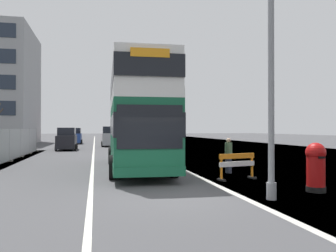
{
  "coord_description": "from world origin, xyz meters",
  "views": [
    {
      "loc": [
        -2.15,
        -10.12,
        2.08
      ],
      "look_at": [
        1.08,
        5.11,
        2.2
      ],
      "focal_mm": 36.76,
      "sensor_mm": 36.0,
      "label": 1
    }
  ],
  "objects_px": {
    "car_oncoming_near": "(67,140)",
    "car_receding_mid": "(110,137)",
    "lamppost_foreground": "(271,62)",
    "car_receding_far": "(74,136)",
    "car_far_side": "(73,136)",
    "double_decker_bus": "(137,116)",
    "roadworks_barrier": "(237,163)",
    "red_pillar_postbox": "(316,165)",
    "pedestrian_at_kerb": "(229,155)"
  },
  "relations": [
    {
      "from": "red_pillar_postbox",
      "to": "car_receding_far",
      "type": "height_order",
      "value": "car_receding_far"
    },
    {
      "from": "roadworks_barrier",
      "to": "car_receding_mid",
      "type": "relative_size",
      "value": 0.42
    },
    {
      "from": "roadworks_barrier",
      "to": "car_far_side",
      "type": "relative_size",
      "value": 0.42
    },
    {
      "from": "car_receding_mid",
      "to": "car_receding_far",
      "type": "xyz_separation_m",
      "value": [
        -4.45,
        7.7,
        -0.07
      ]
    },
    {
      "from": "red_pillar_postbox",
      "to": "car_receding_mid",
      "type": "xyz_separation_m",
      "value": [
        -5.45,
        31.0,
        0.2
      ]
    },
    {
      "from": "lamppost_foreground",
      "to": "pedestrian_at_kerb",
      "type": "bearing_deg",
      "value": 79.77
    },
    {
      "from": "pedestrian_at_kerb",
      "to": "car_oncoming_near",
      "type": "bearing_deg",
      "value": 114.2
    },
    {
      "from": "pedestrian_at_kerb",
      "to": "car_receding_far",
      "type": "bearing_deg",
      "value": 104.87
    },
    {
      "from": "lamppost_foreground",
      "to": "car_receding_mid",
      "type": "xyz_separation_m",
      "value": [
        -3.39,
        31.83,
        -2.96
      ]
    },
    {
      "from": "lamppost_foreground",
      "to": "roadworks_barrier",
      "type": "xyz_separation_m",
      "value": [
        0.6,
        3.89,
        -3.39
      ]
    },
    {
      "from": "car_oncoming_near",
      "to": "car_far_side",
      "type": "height_order",
      "value": "car_oncoming_near"
    },
    {
      "from": "car_far_side",
      "to": "car_oncoming_near",
      "type": "bearing_deg",
      "value": -88.07
    },
    {
      "from": "car_receding_far",
      "to": "car_far_side",
      "type": "bearing_deg",
      "value": 94.75
    },
    {
      "from": "double_decker_bus",
      "to": "pedestrian_at_kerb",
      "type": "bearing_deg",
      "value": -30.79
    },
    {
      "from": "roadworks_barrier",
      "to": "pedestrian_at_kerb",
      "type": "distance_m",
      "value": 2.13
    },
    {
      "from": "lamppost_foreground",
      "to": "car_far_side",
      "type": "distance_m",
      "value": 48.49
    },
    {
      "from": "car_receding_far",
      "to": "pedestrian_at_kerb",
      "type": "bearing_deg",
      "value": -75.13
    },
    {
      "from": "lamppost_foreground",
      "to": "car_oncoming_near",
      "type": "xyz_separation_m",
      "value": [
        -7.77,
        25.63,
        -3.03
      ]
    },
    {
      "from": "lamppost_foreground",
      "to": "red_pillar_postbox",
      "type": "distance_m",
      "value": 3.86
    },
    {
      "from": "double_decker_bus",
      "to": "red_pillar_postbox",
      "type": "height_order",
      "value": "double_decker_bus"
    },
    {
      "from": "car_receding_mid",
      "to": "pedestrian_at_kerb",
      "type": "relative_size",
      "value": 2.51
    },
    {
      "from": "red_pillar_postbox",
      "to": "car_far_side",
      "type": "bearing_deg",
      "value": 102.73
    },
    {
      "from": "car_receding_far",
      "to": "red_pillar_postbox",
      "type": "bearing_deg",
      "value": -75.66
    },
    {
      "from": "car_oncoming_near",
      "to": "car_far_side",
      "type": "xyz_separation_m",
      "value": [
        -0.74,
        22.0,
        -0.04
      ]
    },
    {
      "from": "roadworks_barrier",
      "to": "car_receding_far",
      "type": "height_order",
      "value": "car_receding_far"
    },
    {
      "from": "double_decker_bus",
      "to": "car_far_side",
      "type": "distance_m",
      "value": 39.71
    },
    {
      "from": "car_receding_mid",
      "to": "pedestrian_at_kerb",
      "type": "xyz_separation_m",
      "value": [
        4.46,
        -25.88,
        -0.27
      ]
    },
    {
      "from": "car_receding_far",
      "to": "car_far_side",
      "type": "distance_m",
      "value": 8.13
    },
    {
      "from": "double_decker_bus",
      "to": "lamppost_foreground",
      "type": "xyz_separation_m",
      "value": [
        2.95,
        -8.36,
        1.31
      ]
    },
    {
      "from": "car_oncoming_near",
      "to": "car_far_side",
      "type": "relative_size",
      "value": 1.06
    },
    {
      "from": "red_pillar_postbox",
      "to": "roadworks_barrier",
      "type": "distance_m",
      "value": 3.39
    },
    {
      "from": "car_oncoming_near",
      "to": "car_receding_mid",
      "type": "distance_m",
      "value": 7.59
    },
    {
      "from": "roadworks_barrier",
      "to": "car_receding_mid",
      "type": "xyz_separation_m",
      "value": [
        -3.99,
        27.95,
        0.43
      ]
    },
    {
      "from": "double_decker_bus",
      "to": "lamppost_foreground",
      "type": "height_order",
      "value": "lamppost_foreground"
    },
    {
      "from": "roadworks_barrier",
      "to": "pedestrian_at_kerb",
      "type": "xyz_separation_m",
      "value": [
        0.47,
        2.07,
        0.16
      ]
    },
    {
      "from": "red_pillar_postbox",
      "to": "car_oncoming_near",
      "type": "height_order",
      "value": "car_oncoming_near"
    },
    {
      "from": "lamppost_foreground",
      "to": "car_receding_far",
      "type": "xyz_separation_m",
      "value": [
        -7.84,
        39.53,
        -3.03
      ]
    },
    {
      "from": "car_oncoming_near",
      "to": "lamppost_foreground",
      "type": "bearing_deg",
      "value": -73.14
    },
    {
      "from": "roadworks_barrier",
      "to": "car_receding_mid",
      "type": "bearing_deg",
      "value": 98.13
    },
    {
      "from": "red_pillar_postbox",
      "to": "car_receding_far",
      "type": "relative_size",
      "value": 0.38
    },
    {
      "from": "car_oncoming_near",
      "to": "car_receding_mid",
      "type": "xyz_separation_m",
      "value": [
        4.38,
        6.2,
        0.07
      ]
    },
    {
      "from": "car_oncoming_near",
      "to": "car_receding_mid",
      "type": "bearing_deg",
      "value": 54.77
    },
    {
      "from": "red_pillar_postbox",
      "to": "roadworks_barrier",
      "type": "bearing_deg",
      "value": 115.44
    },
    {
      "from": "red_pillar_postbox",
      "to": "car_receding_mid",
      "type": "height_order",
      "value": "car_receding_mid"
    },
    {
      "from": "lamppost_foreground",
      "to": "car_far_side",
      "type": "height_order",
      "value": "lamppost_foreground"
    },
    {
      "from": "lamppost_foreground",
      "to": "car_receding_far",
      "type": "distance_m",
      "value": 40.42
    },
    {
      "from": "roadworks_barrier",
      "to": "car_oncoming_near",
      "type": "bearing_deg",
      "value": 111.06
    },
    {
      "from": "red_pillar_postbox",
      "to": "car_receding_mid",
      "type": "distance_m",
      "value": 31.48
    },
    {
      "from": "lamppost_foreground",
      "to": "car_receding_far",
      "type": "relative_size",
      "value": 2.01
    },
    {
      "from": "lamppost_foreground",
      "to": "car_receding_mid",
      "type": "relative_size",
      "value": 2.09
    }
  ]
}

